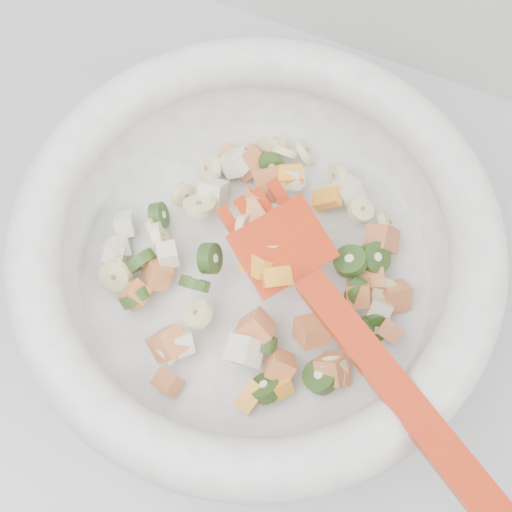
% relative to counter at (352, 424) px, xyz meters
% --- Properties ---
extents(counter, '(2.00, 0.60, 0.90)m').
position_rel_counter_xyz_m(counter, '(0.00, 0.00, 0.00)').
color(counter, '#A4A4A9').
rests_on(counter, ground).
extents(mixing_bowl, '(0.44, 0.39, 0.13)m').
position_rel_counter_xyz_m(mixing_bowl, '(-0.16, 0.00, 0.51)').
color(mixing_bowl, white).
rests_on(mixing_bowl, counter).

